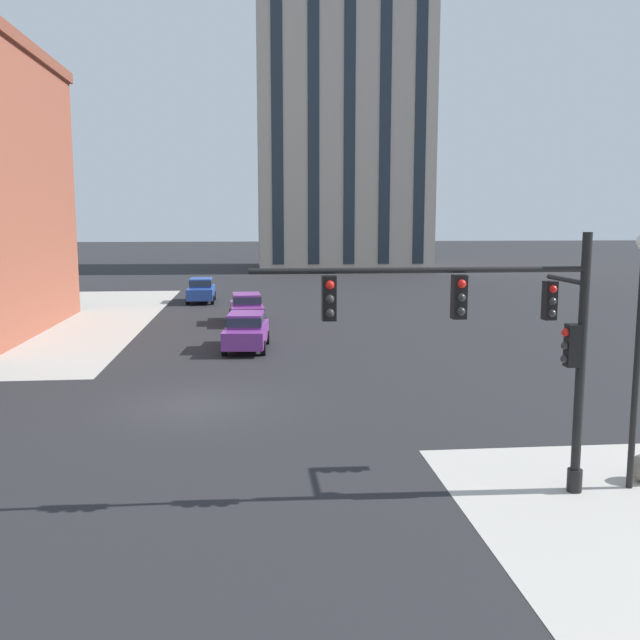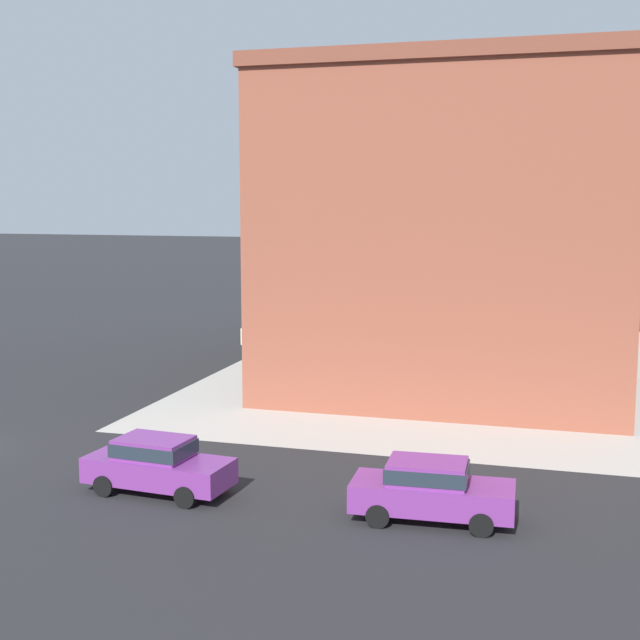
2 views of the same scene
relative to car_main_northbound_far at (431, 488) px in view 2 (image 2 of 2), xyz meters
name	(u,v)px [view 2 (image 2 of 2)]	position (x,y,z in m)	size (l,w,h in m)	color
sidewalk_far_corner	(546,374)	(-21.51, 2.41, -0.92)	(32.00, 32.00, 0.02)	#B7B2A8
car_main_northbound_far	(431,488)	(0.00, 0.00, 0.00)	(2.06, 4.48, 1.68)	#7A3389
car_main_southbound_far	(157,463)	(0.03, -8.19, 0.00)	(2.16, 4.53, 1.68)	#7A3389
storefront_block_near_corner	(461,228)	(-20.20, -1.85, 6.34)	(19.76, 15.89, 14.50)	brown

